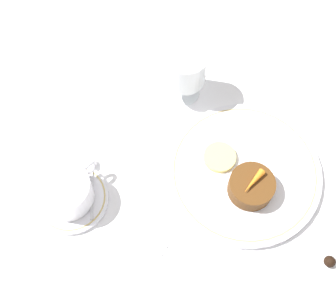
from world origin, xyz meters
TOP-DOWN VIEW (x-y plane):
  - ground_plane at (0.00, 0.00)m, footprint 3.00×3.00m
  - dinner_plate at (0.02, -0.05)m, footprint 0.28×0.28m
  - saucer at (-0.22, 0.15)m, footprint 0.13×0.13m
  - coffee_cup at (-0.22, 0.15)m, footprint 0.12×0.09m
  - spoon at (-0.18, 0.14)m, footprint 0.09×0.09m
  - wine_glass at (0.08, 0.15)m, footprint 0.08×0.08m
  - fork at (-0.17, -0.06)m, footprint 0.05×0.18m
  - dessert_cake at (-0.00, -0.08)m, footprint 0.08×0.08m
  - carrot_garnish at (-0.00, -0.08)m, footprint 0.05×0.01m
  - pineapple_slice at (0.01, 0.00)m, footprint 0.06×0.06m
  - chocolate_truffle at (-0.01, -0.25)m, footprint 0.02×0.02m

SIDE VIEW (x-z plane):
  - ground_plane at x=0.00m, z-range 0.00..0.00m
  - fork at x=-0.17m, z-range 0.00..0.01m
  - saucer at x=-0.22m, z-range 0.00..0.01m
  - dinner_plate at x=0.02m, z-range 0.00..0.02m
  - chocolate_truffle at x=-0.01m, z-range 0.00..0.02m
  - spoon at x=-0.18m, z-range 0.01..0.01m
  - pineapple_slice at x=0.01m, z-range 0.01..0.02m
  - dessert_cake at x=0.00m, z-range 0.01..0.05m
  - coffee_cup at x=-0.22m, z-range 0.01..0.07m
  - carrot_garnish at x=0.00m, z-range 0.05..0.06m
  - wine_glass at x=0.08m, z-range 0.02..0.14m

